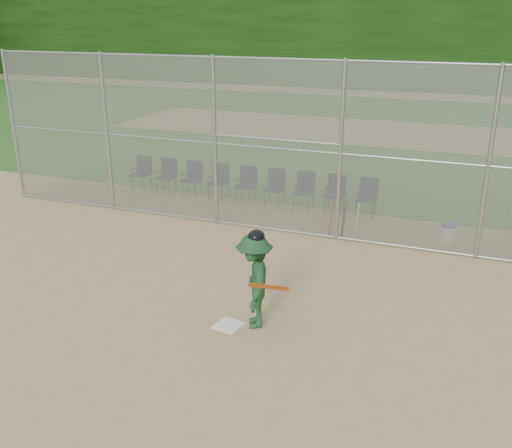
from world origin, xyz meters
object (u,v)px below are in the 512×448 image
(water_cooler, at_px, (448,233))
(home_plate, at_px, (229,325))
(chair_0, at_px, (141,173))
(batter_at_plate, at_px, (254,280))

(water_cooler, bearing_deg, home_plate, -121.22)
(water_cooler, bearing_deg, chair_0, 172.78)
(home_plate, xyz_separation_m, chair_0, (-5.53, 6.27, 0.47))
(water_cooler, distance_m, chair_0, 8.74)
(home_plate, height_order, batter_at_plate, batter_at_plate)
(home_plate, bearing_deg, chair_0, 131.43)
(batter_at_plate, height_order, chair_0, batter_at_plate)
(batter_at_plate, bearing_deg, chair_0, 134.23)
(batter_at_plate, xyz_separation_m, water_cooler, (2.76, 4.98, -0.59))
(home_plate, xyz_separation_m, batter_at_plate, (0.38, 0.20, 0.80))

